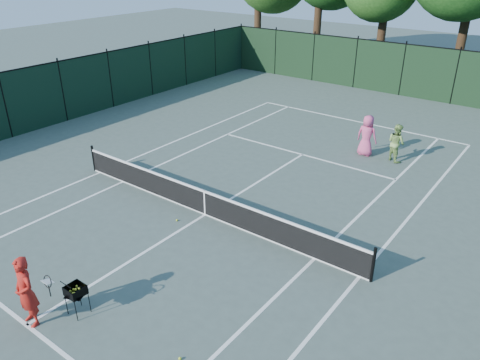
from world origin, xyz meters
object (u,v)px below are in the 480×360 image
Objects in this scene: ball_hopper at (76,291)px; loose_ball_near_cart at (180,358)px; player_pink at (367,136)px; coach at (26,292)px; loose_ball_midcourt at (177,220)px; player_green at (396,143)px.

loose_ball_near_cart is (2.95, 0.41, -0.64)m from ball_hopper.
coach is at bearing 81.90° from player_pink.
coach is 26.47× the size of loose_ball_midcourt.
ball_hopper is 3.04m from loose_ball_near_cart.
player_green is 13.83m from ball_hopper.
player_green is (3.33, 14.41, -0.11)m from coach.
player_pink reaches higher than loose_ball_near_cart.
player_pink reaches higher than loose_ball_midcourt.
loose_ball_near_cart is (1.45, -12.97, -0.85)m from player_pink.
player_pink is at bearing 60.39° from ball_hopper.
ball_hopper reaches higher than loose_ball_near_cart.
player_green is at bearing -171.34° from player_pink.
loose_ball_near_cart is at bearing 96.69° from player_pink.
coach is 5.48m from loose_ball_midcourt.
coach is at bearing -160.44° from loose_ball_near_cart.
coach is 1.13× the size of player_green.
coach is at bearing 106.87° from player_green.
coach is 26.47× the size of loose_ball_near_cart.
coach reaches higher than loose_ball_near_cart.
player_pink is 2.19× the size of ball_hopper.
player_green is (1.22, 0.18, -0.09)m from player_pink.
player_pink is 13.47m from ball_hopper.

